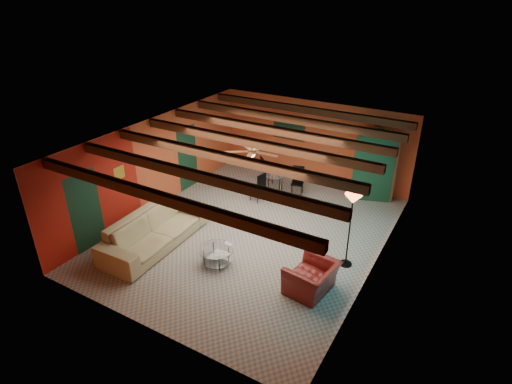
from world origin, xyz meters
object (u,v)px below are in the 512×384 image
Objects in this scene: armchair at (311,278)px; vase at (274,163)px; floor_lamp at (349,231)px; potted_plant at (381,128)px; sofa at (154,230)px; armoire at (376,168)px; dining_table at (274,179)px; coffee_table at (216,256)px.

vase is (-2.93, 3.82, 0.69)m from armchair.
floor_lamp is at bearing 173.05° from armchair.
potted_plant is (-0.45, 3.78, 1.30)m from floor_lamp.
vase reaches higher than sofa.
armchair is 0.53× the size of armoire.
sofa is 4.38m from vase.
sofa is 1.67× the size of dining_table.
armchair is 0.56× the size of floor_lamp.
armoire is 4.23× the size of potted_plant.
sofa is 1.50× the size of armoire.
dining_table reaches higher than coffee_table.
armoire reaches higher than vase.
dining_table is 9.16× the size of vase.
armchair is at bearing 5.48° from coffee_table.
floor_lamp is at bearing -71.87° from sofa.
potted_plant is at bearing -38.72° from sofa.
dining_table is at bearing -18.45° from sofa.
dining_table is at bearing 0.00° from vase.
potted_plant reaches higher than dining_table.
armoire is at bearing 0.00° from potted_plant.
armoire reaches higher than dining_table.
coffee_table is at bearing -76.60° from armchair.
vase is at bearing -174.49° from armoire.
dining_table is 3.78× the size of potted_plant.
armchair is at bearing -52.46° from dining_table.
armoire reaches higher than sofa.
potted_plant is at bearing -170.91° from armchair.
coffee_table is at bearing -131.57° from armoire.
dining_table is 0.95× the size of floor_lamp.
floor_lamp reaches higher than dining_table.
potted_plant is (0.00, 0.00, 1.24)m from armoire.
sofa is at bearing -106.60° from vase.
dining_table is (1.24, 4.16, 0.03)m from sofa.
sofa is 6.33× the size of potted_plant.
potted_plant is at bearing 67.07° from coffee_table.
dining_table is 3.15m from armoire.
floor_lamp reaches higher than vase.
potted_plant is (4.07, 5.43, 1.81)m from sofa.
vase is (-0.58, 4.04, 0.82)m from coffee_table.
coffee_table is 4.17m from vase.
potted_plant reaches higher than coffee_table.
vase is (-0.00, 0.00, 0.57)m from dining_table.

